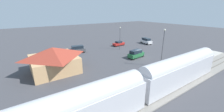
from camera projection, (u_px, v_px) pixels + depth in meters
The scene contains 12 objects.
ground_plane at pixel (141, 57), 38.65m from camera, with size 200.00×200.00×0.00m, color #424247.
railway_track at pixel (192, 75), 27.68m from camera, with size 4.80×70.00×0.30m.
platform at pixel (174, 69), 30.79m from camera, with size 3.20×46.00×0.30m.
passenger_train at pixel (140, 85), 18.74m from camera, with size 2.93×38.62×4.98m.
station_building at pixel (54, 59), 29.06m from camera, with size 9.83×9.62×5.27m.
pedestrian_on_platform at pixel (166, 66), 29.42m from camera, with size 0.36×0.36×1.71m.
sedan_red at pixel (119, 43), 51.07m from camera, with size 2.16×4.62×1.74m.
suv_green at pixel (136, 54), 37.95m from camera, with size 2.52×5.10×2.22m.
suv_charcoal at pixel (77, 49), 42.41m from camera, with size 2.72×5.15×2.22m.
suv_white at pixel (146, 41), 54.15m from camera, with size 5.15×2.99×2.22m.
light_pole_near_platform at pixel (163, 44), 30.79m from camera, with size 0.44×0.44×8.66m.
light_pole_lot_center at pixel (120, 35), 45.04m from camera, with size 0.44×0.44×7.45m.
Camera 1 is at (-25.51, 27.47, 12.45)m, focal length 22.20 mm.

